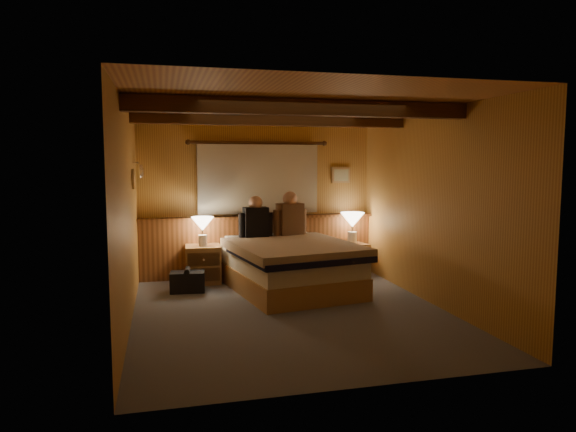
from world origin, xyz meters
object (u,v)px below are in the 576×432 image
object	(u,v)px
nightstand_right	(352,259)
duffel_bag	(188,281)
nightstand_left	(203,264)
lamp_right	(352,222)
lamp_left	(203,226)
bed	(291,265)
person_left	(256,220)
person_right	(290,217)

from	to	relation	value
nightstand_right	duffel_bag	world-z (taller)	nightstand_right
nightstand_left	lamp_right	distance (m)	2.40
nightstand_right	lamp_left	distance (m)	2.40
bed	duffel_bag	size ratio (longest dim) A/B	4.54
nightstand_left	duffel_bag	size ratio (longest dim) A/B	1.14
lamp_left	nightstand_right	bearing A→B (deg)	1.34
lamp_right	duffel_bag	size ratio (longest dim) A/B	1.01
bed	lamp_right	distance (m)	1.52
lamp_left	lamp_right	bearing A→B (deg)	2.03
person_left	nightstand_right	bearing A→B (deg)	-0.19
person_right	person_left	bearing A→B (deg)	175.05
duffel_bag	person_left	bearing A→B (deg)	25.46
nightstand_right	person_right	bearing A→B (deg)	170.64
bed	nightstand_left	world-z (taller)	bed
bed	person_right	size ratio (longest dim) A/B	3.24
lamp_right	person_left	xyz separation A→B (m)	(-1.57, -0.16, 0.09)
lamp_right	person_right	xyz separation A→B (m)	(-1.02, -0.06, 0.11)
nightstand_left	lamp_left	world-z (taller)	lamp_left
nightstand_right	person_left	distance (m)	1.70
bed	lamp_right	world-z (taller)	lamp_right
lamp_left	duffel_bag	bearing A→B (deg)	-118.77
nightstand_right	bed	bearing A→B (deg)	-158.16
person_left	duffel_bag	distance (m)	1.33
lamp_left	person_left	xyz separation A→B (m)	(0.77, -0.08, 0.07)
person_left	person_right	world-z (taller)	person_right
bed	lamp_left	xyz separation A→B (m)	(-1.13, 0.72, 0.50)
lamp_left	person_left	size ratio (longest dim) A/B	0.68
person_right	duffel_bag	distance (m)	1.81
person_left	person_right	xyz separation A→B (m)	(0.54, 0.10, 0.02)
person_left	duffel_bag	size ratio (longest dim) A/B	1.30
bed	nightstand_right	xyz separation A→B (m)	(1.19, 0.77, -0.11)
nightstand_left	duffel_bag	bearing A→B (deg)	-115.52
nightstand_left	person_left	world-z (taller)	person_left
nightstand_left	bed	bearing A→B (deg)	-31.51
nightstand_right	person_right	size ratio (longest dim) A/B	0.75
bed	nightstand_right	distance (m)	1.42
lamp_right	duffel_bag	world-z (taller)	lamp_right
person_right	nightstand_right	bearing A→B (deg)	-13.84
person_right	duffel_bag	bearing A→B (deg)	-178.63
lamp_left	person_right	world-z (taller)	person_right
nightstand_left	person_right	bearing A→B (deg)	1.68
lamp_left	person_right	bearing A→B (deg)	0.98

